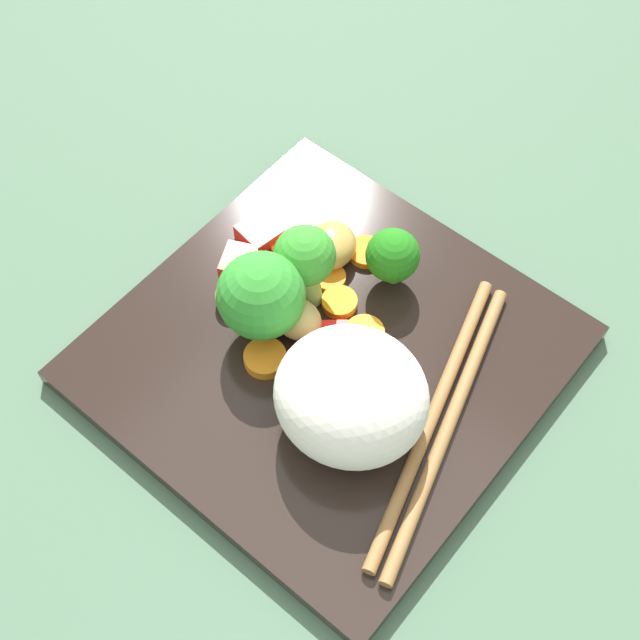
{
  "coord_description": "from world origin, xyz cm",
  "views": [
    {
      "loc": [
        -16.71,
        22.58,
        49.77
      ],
      "look_at": [
        0.98,
        -0.45,
        3.34
      ],
      "focal_mm": 49.8,
      "sensor_mm": 36.0,
      "label": 1
    }
  ],
  "objects": [
    {
      "name": "carrot_slice_1",
      "position": [
        3.13,
        -4.28,
        1.6
      ],
      "size": [
        2.56,
        2.56,
        0.53
      ],
      "primitive_type": "cylinder",
      "rotation": [
        0.0,
        0.0,
        3.34
      ],
      "color": "orange",
      "rests_on": "square_plate"
    },
    {
      "name": "carrot_slice_4",
      "position": [
        1.45,
        -3.14,
        1.64
      ],
      "size": [
        3.14,
        3.14,
        0.6
      ],
      "primitive_type": "cylinder",
      "rotation": [
        0.0,
        0.0,
        5.19
      ],
      "color": "orange",
      "rests_on": "square_plate"
    },
    {
      "name": "pepper_chunk_1",
      "position": [
        8.2,
        -1.11,
        2.25
      ],
      "size": [
        2.87,
        3.05,
        1.83
      ],
      "primitive_type": "cube",
      "rotation": [
        0.0,
        0.0,
        1.97
      ],
      "color": "red",
      "rests_on": "square_plate"
    },
    {
      "name": "carrot_slice_0",
      "position": [
        2.46,
        -7.5,
        1.61
      ],
      "size": [
        3.48,
        3.48,
        0.54
      ],
      "primitive_type": "cylinder",
      "rotation": [
        0.0,
        0.0,
        0.66
      ],
      "color": "orange",
      "rests_on": "square_plate"
    },
    {
      "name": "broccoli_floret_0",
      "position": [
        3.74,
        -2.51,
        5.13
      ],
      "size": [
        3.93,
        3.93,
        6.22
      ],
      "color": "#7DB159",
      "rests_on": "square_plate"
    },
    {
      "name": "chicken_piece_3",
      "position": [
        4.31,
        -5.97,
        2.48
      ],
      "size": [
        4.59,
        4.82,
        2.28
      ],
      "primitive_type": "ellipsoid",
      "rotation": [
        0.0,
        0.0,
        1.99
      ],
      "color": "#BF9146",
      "rests_on": "square_plate"
    },
    {
      "name": "chicken_piece_0",
      "position": [
        2.4,
        -0.19,
        2.63
      ],
      "size": [
        3.27,
        2.66,
        2.59
      ],
      "primitive_type": "ellipsoid",
      "rotation": [
        0.0,
        0.0,
        3.15
      ],
      "color": "tan",
      "rests_on": "square_plate"
    },
    {
      "name": "carrot_slice_5",
      "position": [
        2.59,
        3.06,
        1.72
      ],
      "size": [
        3.6,
        3.6,
        0.77
      ],
      "primitive_type": "cylinder",
      "rotation": [
        0.0,
        0.0,
        3.6
      ],
      "color": "orange",
      "rests_on": "square_plate"
    },
    {
      "name": "pepper_chunk_0",
      "position": [
        -0.11,
        0.0,
        1.96
      ],
      "size": [
        3.83,
        3.87,
        1.24
      ],
      "primitive_type": "cube",
      "rotation": [
        0.0,
        0.0,
        5.38
      ],
      "color": "red",
      "rests_on": "square_plate"
    },
    {
      "name": "carrot_slice_2",
      "position": [
        -1.18,
        -2.27,
        1.57
      ],
      "size": [
        3.6,
        3.6,
        0.47
      ],
      "primitive_type": "cylinder",
      "rotation": [
        0.0,
        0.0,
        4.08
      ],
      "color": "orange",
      "rests_on": "square_plate"
    },
    {
      "name": "rice_mound",
      "position": [
        -4.04,
        3.17,
        4.67
      ],
      "size": [
        9.6,
        9.15,
        6.67
      ],
      "primitive_type": "ellipsoid",
      "rotation": [
        0.0,
        0.0,
        3.21
      ],
      "color": "white",
      "rests_on": "square_plate"
    },
    {
      "name": "chicken_piece_1",
      "position": [
        5.32,
        -0.69,
        2.56
      ],
      "size": [
        4.02,
        3.16,
        2.44
      ],
      "primitive_type": "ellipsoid",
      "rotation": [
        0.0,
        0.0,
        2.96
      ],
      "color": "tan",
      "rests_on": "square_plate"
    },
    {
      "name": "pepper_chunk_2",
      "position": [
        8.89,
        -4.03,
        2.03
      ],
      "size": [
        3.0,
        2.9,
        1.38
      ],
      "primitive_type": "cube",
      "rotation": [
        0.0,
        0.0,
        6.08
      ],
      "color": "red",
      "rests_on": "square_plate"
    },
    {
      "name": "carrot_slice_3",
      "position": [
        6.93,
        -4.47,
        1.64
      ],
      "size": [
        2.92,
        2.92,
        0.61
      ],
      "primitive_type": "cylinder",
      "rotation": [
        0.0,
        0.0,
        0.77
      ],
      "color": "orange",
      "rests_on": "square_plate"
    },
    {
      "name": "chicken_piece_2",
      "position": [
        7.11,
        0.74,
        2.14
      ],
      "size": [
        2.35,
        2.81,
        1.6
      ],
      "primitive_type": "ellipsoid",
      "rotation": [
        0.0,
        0.0,
        1.6
      ],
      "color": "#B08942",
      "rests_on": "square_plate"
    },
    {
      "name": "broccoli_floret_1",
      "position": [
        4.14,
        1.29,
        5.15
      ],
      "size": [
        5.47,
        5.47,
        6.66
      ],
      "color": "#72B051",
      "rests_on": "square_plate"
    },
    {
      "name": "broccoli_floret_2",
      "position": [
        -0.41,
        -6.8,
        3.97
      ],
      "size": [
        3.53,
        3.53,
        4.56
      ],
      "color": "#6EA34F",
      "rests_on": "square_plate"
    },
    {
      "name": "ground_plane",
      "position": [
        0.0,
        0.0,
        -1.0
      ],
      "size": [
        110.0,
        110.0,
        2.0
      ],
      "primitive_type": "cube",
      "color": "#46664D"
    },
    {
      "name": "chopstick_pair",
      "position": [
        -8.45,
        0.06,
        1.75
      ],
      "size": [
        6.84,
        20.44,
        0.83
      ],
      "rotation": [
        0.0,
        0.0,
        4.95
      ],
      "color": "olive",
      "rests_on": "square_plate"
    },
    {
      "name": "square_plate",
      "position": [
        0.0,
        0.0,
        0.67
      ],
      "size": [
        26.7,
        26.7,
        1.34
      ],
      "primitive_type": "cube",
      "rotation": [
        0.0,
        0.0,
        -0.04
      ],
      "color": "black",
      "rests_on": "ground_plane"
    }
  ]
}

